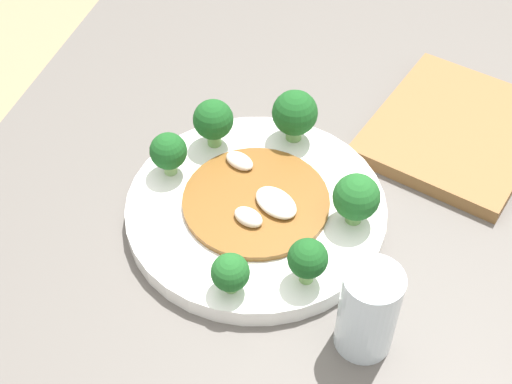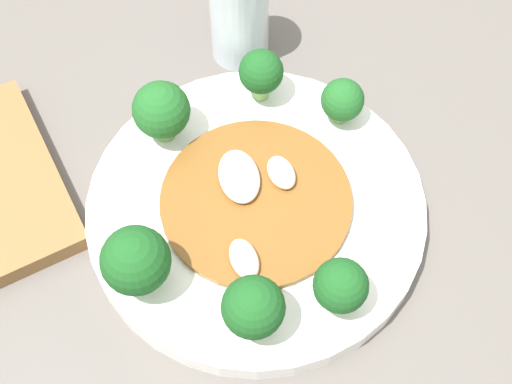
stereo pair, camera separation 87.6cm
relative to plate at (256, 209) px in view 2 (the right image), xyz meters
The scene contains 10 objects.
table 0.38m from the plate, 69.35° to the right, with size 1.20×0.86×0.73m.
plate is the anchor object (origin of this frame).
broccoli_northeast 0.13m from the plate, 43.63° to the left, with size 0.05×0.05×0.07m.
broccoli_south 0.13m from the plate, 86.45° to the right, with size 0.06×0.06×0.07m.
broccoli_east 0.14m from the plate, ahead, with size 0.06×0.06×0.07m.
broccoli_north 0.13m from the plate, 79.96° to the left, with size 0.05×0.05×0.06m.
broccoli_west 0.13m from the plate, behind, with size 0.04×0.04×0.05m.
broccoli_southwest 0.13m from the plate, 137.55° to the right, with size 0.04×0.04×0.06m.
stirfry_center 0.02m from the plate, 79.37° to the right, with size 0.18×0.18×0.02m.
drinking_glass 0.21m from the plate, 130.53° to the right, with size 0.06×0.06×0.11m.
Camera 2 is at (0.22, 0.27, 1.33)m, focal length 50.00 mm.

